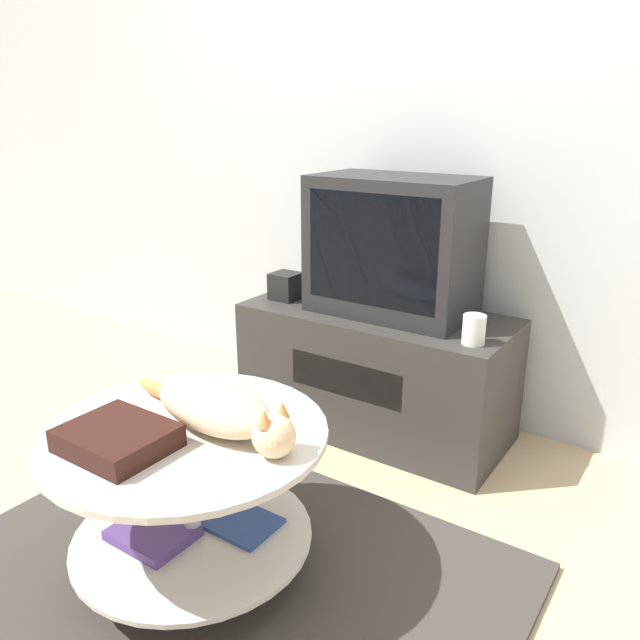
# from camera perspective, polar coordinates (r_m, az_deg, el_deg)

# --- Properties ---
(ground_plane) EXTENTS (12.00, 12.00, 0.00)m
(ground_plane) POSITION_cam_1_polar(r_m,az_deg,el_deg) (1.84, -9.25, -22.63)
(ground_plane) COLOR tan
(wall_back) EXTENTS (8.00, 0.05, 2.60)m
(wall_back) POSITION_cam_1_polar(r_m,az_deg,el_deg) (2.50, 11.51, 20.48)
(wall_back) COLOR silver
(wall_back) RESTS_ON ground_plane
(rug) EXTENTS (1.49, 1.13, 0.02)m
(rug) POSITION_cam_1_polar(r_m,az_deg,el_deg) (1.83, -9.26, -22.39)
(rug) COLOR #3D3833
(rug) RESTS_ON ground_plane
(tv_stand) EXTENTS (1.02, 0.46, 0.48)m
(tv_stand) POSITION_cam_1_polar(r_m,az_deg,el_deg) (2.45, 5.10, -4.64)
(tv_stand) COLOR #33302D
(tv_stand) RESTS_ON ground_plane
(tv) EXTENTS (0.58, 0.34, 0.50)m
(tv) POSITION_cam_1_polar(r_m,az_deg,el_deg) (2.30, 6.70, 6.72)
(tv) COLOR #232326
(tv) RESTS_ON tv_stand
(speaker) EXTENTS (0.11, 0.11, 0.11)m
(speaker) POSITION_cam_1_polar(r_m,az_deg,el_deg) (2.51, -3.16, 3.13)
(speaker) COLOR black
(speaker) RESTS_ON tv_stand
(mug) EXTENTS (0.07, 0.07, 0.10)m
(mug) POSITION_cam_1_polar(r_m,az_deg,el_deg) (2.07, 13.89, -0.86)
(mug) COLOR white
(mug) RESTS_ON tv_stand
(coffee_table) EXTENTS (0.72, 0.72, 0.42)m
(coffee_table) POSITION_cam_1_polar(r_m,az_deg,el_deg) (1.71, -11.93, -14.46)
(coffee_table) COLOR #B2B2B7
(coffee_table) RESTS_ON rug
(dvd_box) EXTENTS (0.25, 0.21, 0.06)m
(dvd_box) POSITION_cam_1_polar(r_m,az_deg,el_deg) (1.57, -18.03, -10.23)
(dvd_box) COLOR black
(dvd_box) RESTS_ON coffee_table
(cat) EXTENTS (0.60, 0.23, 0.13)m
(cat) POSITION_cam_1_polar(r_m,az_deg,el_deg) (1.59, -9.26, -7.91)
(cat) COLOR beige
(cat) RESTS_ON coffee_table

